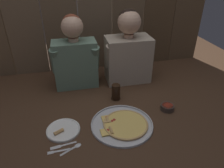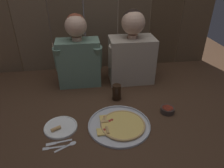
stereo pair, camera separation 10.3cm
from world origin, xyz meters
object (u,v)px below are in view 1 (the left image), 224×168
at_px(dinner_plate, 63,130).
at_px(diner_left, 75,55).
at_px(pizza_tray, 123,124).
at_px(drinking_glass, 116,92).
at_px(diner_right, 128,50).
at_px(dipping_bowl, 167,107).

height_order(dinner_plate, diner_left, diner_left).
xyz_separation_m(pizza_tray, drinking_glass, (0.03, 0.32, 0.05)).
relative_size(drinking_glass, diner_right, 0.20).
height_order(pizza_tray, diner_left, diner_left).
distance_m(drinking_glass, diner_left, 0.46).
bearing_deg(dinner_plate, diner_right, 44.20).
bearing_deg(diner_left, dinner_plate, -103.36).
height_order(pizza_tray, diner_right, diner_right).
relative_size(pizza_tray, diner_left, 0.69).
bearing_deg(diner_left, pizza_tray, -67.23).
bearing_deg(diner_right, drinking_glass, -121.36).
height_order(pizza_tray, dinner_plate, dinner_plate).
distance_m(diner_left, diner_right, 0.45).
xyz_separation_m(dinner_plate, drinking_glass, (0.42, 0.29, 0.05)).
relative_size(pizza_tray, dinner_plate, 1.91).
bearing_deg(diner_right, pizza_tray, -108.42).
xyz_separation_m(drinking_glass, diner_left, (-0.28, 0.29, 0.22)).
xyz_separation_m(dinner_plate, diner_right, (0.59, 0.57, 0.27)).
height_order(dinner_plate, diner_right, diner_right).
distance_m(pizza_tray, diner_right, 0.69).
height_order(dipping_bowl, diner_right, diner_right).
bearing_deg(diner_right, diner_left, -179.88).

